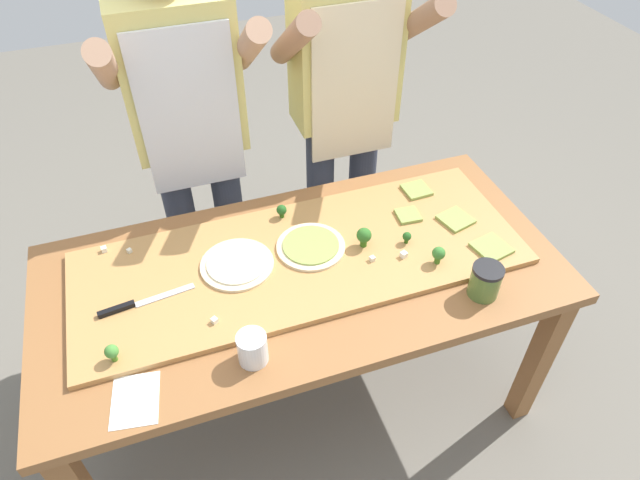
# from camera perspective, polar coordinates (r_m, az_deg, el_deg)

# --- Properties ---
(ground_plane) EXTENTS (8.00, 8.00, 0.00)m
(ground_plane) POSITION_cam_1_polar(r_m,az_deg,el_deg) (2.44, -1.48, -15.46)
(ground_plane) COLOR #6B665B
(prep_table) EXTENTS (1.71, 0.83, 0.75)m
(prep_table) POSITION_cam_1_polar(r_m,az_deg,el_deg) (1.91, -1.83, -5.06)
(prep_table) COLOR brown
(prep_table) RESTS_ON ground
(cutting_board) EXTENTS (1.49, 0.54, 0.02)m
(cutting_board) POSITION_cam_1_polar(r_m,az_deg,el_deg) (1.86, -1.93, -1.86)
(cutting_board) COLOR #B27F47
(cutting_board) RESTS_ON prep_table
(chefs_knife) EXTENTS (0.29, 0.06, 0.02)m
(chefs_knife) POSITION_cam_1_polar(r_m,az_deg,el_deg) (1.79, -18.55, -6.34)
(chefs_knife) COLOR #B7BABF
(chefs_knife) RESTS_ON cutting_board
(pizza_whole_cheese_artichoke) EXTENTS (0.24, 0.24, 0.02)m
(pizza_whole_cheese_artichoke) POSITION_cam_1_polar(r_m,az_deg,el_deg) (1.84, -8.48, -2.43)
(pizza_whole_cheese_artichoke) COLOR beige
(pizza_whole_cheese_artichoke) RESTS_ON cutting_board
(pizza_whole_pesto_green) EXTENTS (0.23, 0.23, 0.02)m
(pizza_whole_pesto_green) POSITION_cam_1_polar(r_m,az_deg,el_deg) (1.88, -0.95, -0.63)
(pizza_whole_pesto_green) COLOR beige
(pizza_whole_pesto_green) RESTS_ON cutting_board
(pizza_slice_far_right) EXTENTS (0.13, 0.13, 0.01)m
(pizza_slice_far_right) POSITION_cam_1_polar(r_m,az_deg,el_deg) (2.04, 13.71, 2.06)
(pizza_slice_far_right) COLOR #899E4C
(pizza_slice_far_right) RESTS_ON cutting_board
(pizza_slice_center) EXTENTS (0.09, 0.09, 0.01)m
(pizza_slice_center) POSITION_cam_1_polar(r_m,az_deg,el_deg) (2.02, 9.00, 2.53)
(pizza_slice_center) COLOR #899E4C
(pizza_slice_center) RESTS_ON cutting_board
(pizza_slice_near_left) EXTENTS (0.13, 0.13, 0.01)m
(pizza_slice_near_left) POSITION_cam_1_polar(r_m,az_deg,el_deg) (1.96, 17.13, -0.77)
(pizza_slice_near_left) COLOR #899E4C
(pizza_slice_near_left) RESTS_ON cutting_board
(pizza_slice_far_left) EXTENTS (0.10, 0.10, 0.01)m
(pizza_slice_far_left) POSITION_cam_1_polar(r_m,az_deg,el_deg) (2.14, 9.84, 5.07)
(pizza_slice_far_left) COLOR #899E4C
(pizza_slice_far_left) RESTS_ON cutting_board
(broccoli_floret_front_right) EXTENTS (0.04, 0.04, 0.06)m
(broccoli_floret_front_right) POSITION_cam_1_polar(r_m,az_deg,el_deg) (1.66, -20.52, -10.68)
(broccoli_floret_front_right) COLOR #487A23
(broccoli_floret_front_right) RESTS_ON cutting_board
(broccoli_floret_back_right) EXTENTS (0.05, 0.05, 0.07)m
(broccoli_floret_back_right) POSITION_cam_1_polar(r_m,az_deg,el_deg) (1.87, 4.52, 0.42)
(broccoli_floret_back_right) COLOR #366618
(broccoli_floret_back_right) RESTS_ON cutting_board
(broccoli_floret_front_left) EXTENTS (0.03, 0.03, 0.04)m
(broccoli_floret_front_left) POSITION_cam_1_polar(r_m,az_deg,el_deg) (1.91, 8.88, 0.33)
(broccoli_floret_front_left) COLOR #2C5915
(broccoli_floret_front_left) RESTS_ON cutting_board
(broccoli_floret_center_right) EXTENTS (0.04, 0.04, 0.06)m
(broccoli_floret_center_right) POSITION_cam_1_polar(r_m,az_deg,el_deg) (1.84, 12.04, -1.40)
(broccoli_floret_center_right) COLOR #3F7220
(broccoli_floret_center_right) RESTS_ON cutting_board
(broccoli_floret_back_left) EXTENTS (0.04, 0.04, 0.05)m
(broccoli_floret_back_left) POSITION_cam_1_polar(r_m,az_deg,el_deg) (1.99, -3.95, 3.04)
(broccoli_floret_back_left) COLOR #2C5915
(broccoli_floret_back_left) RESTS_ON cutting_board
(cheese_crumble_a) EXTENTS (0.02, 0.02, 0.02)m
(cheese_crumble_a) POSITION_cam_1_polar(r_m,az_deg,el_deg) (1.86, 8.56, -1.49)
(cheese_crumble_a) COLOR white
(cheese_crumble_a) RESTS_ON cutting_board
(cheese_crumble_b) EXTENTS (0.02, 0.02, 0.02)m
(cheese_crumble_b) POSITION_cam_1_polar(r_m,az_deg,el_deg) (1.84, 5.37, -1.91)
(cheese_crumble_b) COLOR silver
(cheese_crumble_b) RESTS_ON cutting_board
(cheese_crumble_c) EXTENTS (0.02, 0.02, 0.02)m
(cheese_crumble_c) POSITION_cam_1_polar(r_m,az_deg,el_deg) (2.00, -21.22, -0.89)
(cheese_crumble_c) COLOR white
(cheese_crumble_c) RESTS_ON cutting_board
(cheese_crumble_d) EXTENTS (0.02, 0.02, 0.01)m
(cheese_crumble_d) POSITION_cam_1_polar(r_m,az_deg,el_deg) (1.97, -18.92, -1.04)
(cheese_crumble_d) COLOR silver
(cheese_crumble_d) RESTS_ON cutting_board
(cheese_crumble_e) EXTENTS (0.02, 0.02, 0.02)m
(cheese_crumble_e) POSITION_cam_1_polar(r_m,az_deg,el_deg) (1.69, -10.75, -8.08)
(cheese_crumble_e) COLOR silver
(cheese_crumble_e) RESTS_ON cutting_board
(flour_cup) EXTENTS (0.09, 0.09, 0.10)m
(flour_cup) POSITION_cam_1_polar(r_m,az_deg,el_deg) (1.59, -6.91, -11.07)
(flour_cup) COLOR white
(flour_cup) RESTS_ON prep_table
(sauce_jar) EXTENTS (0.10, 0.10, 0.11)m
(sauce_jar) POSITION_cam_1_polar(r_m,az_deg,el_deg) (1.80, 16.55, -4.04)
(sauce_jar) COLOR #517033
(sauce_jar) RESTS_ON prep_table
(recipe_note) EXTENTS (0.15, 0.18, 0.00)m
(recipe_note) POSITION_cam_1_polar(r_m,az_deg,el_deg) (1.62, -18.38, -15.27)
(recipe_note) COLOR white
(recipe_note) RESTS_ON prep_table
(cook_left) EXTENTS (0.54, 0.39, 1.67)m
(cook_left) POSITION_cam_1_polar(r_m,az_deg,el_deg) (2.14, -13.21, 11.54)
(cook_left) COLOR #333847
(cook_left) RESTS_ON ground
(cook_right) EXTENTS (0.54, 0.39, 1.67)m
(cook_right) POSITION_cam_1_polar(r_m,az_deg,el_deg) (2.26, 2.57, 14.46)
(cook_right) COLOR #333847
(cook_right) RESTS_ON ground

